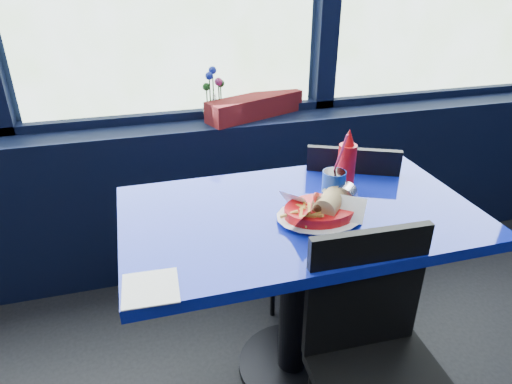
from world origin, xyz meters
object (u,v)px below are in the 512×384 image
object	(u,v)px
chair_near_front	(378,355)
ketchup_bottle	(346,165)
near_table	(298,255)
flower_vase	(215,104)
planter_box	(255,106)
food_basket	(322,209)
soda_cup	(333,188)
chair_near_back	(327,218)

from	to	relation	value
chair_near_front	ketchup_bottle	size ratio (longest dim) A/B	3.52
near_table	ketchup_bottle	world-z (taller)	ketchup_bottle
flower_vase	ketchup_bottle	distance (m)	0.85
chair_near_front	flower_vase	xyz separation A→B (m)	(-0.21, 1.31, 0.39)
chair_near_front	planter_box	world-z (taller)	planter_box
food_basket	soda_cup	distance (m)	0.11
chair_near_back	food_basket	distance (m)	0.54
flower_vase	chair_near_back	bearing A→B (deg)	-55.02
chair_near_back	food_basket	size ratio (longest dim) A/B	2.70
near_table	flower_vase	distance (m)	0.94
chair_near_back	ketchup_bottle	world-z (taller)	ketchup_bottle
near_table	flower_vase	xyz separation A→B (m)	(-0.12, 0.88, 0.31)
near_table	flower_vase	size ratio (longest dim) A/B	4.65
food_basket	soda_cup	world-z (taller)	soda_cup
chair_near_back	soda_cup	xyz separation A→B (m)	(-0.14, -0.33, 0.33)
near_table	chair_near_back	bearing A→B (deg)	51.37
near_table	food_basket	distance (m)	0.23
near_table	chair_near_front	xyz separation A→B (m)	(0.09, -0.43, -0.08)
near_table	soda_cup	size ratio (longest dim) A/B	4.44
food_basket	chair_near_front	bearing A→B (deg)	-105.16
near_table	ketchup_bottle	xyz separation A→B (m)	(0.21, 0.09, 0.29)
near_table	chair_near_back	xyz separation A→B (m)	(0.27, 0.33, -0.08)
chair_near_back	ketchup_bottle	bearing A→B (deg)	101.09
near_table	chair_near_front	distance (m)	0.45
ketchup_bottle	near_table	bearing A→B (deg)	-156.29
chair_near_back	flower_vase	bearing A→B (deg)	-30.17
planter_box	soda_cup	size ratio (longest dim) A/B	1.92
chair_near_front	planter_box	size ratio (longest dim) A/B	1.65
planter_box	soda_cup	bearing A→B (deg)	-109.20
near_table	soda_cup	distance (m)	0.28
near_table	chair_near_back	size ratio (longest dim) A/B	1.41
planter_box	food_basket	bearing A→B (deg)	-113.70
chair_near_front	flower_vase	size ratio (longest dim) A/B	3.30
soda_cup	chair_near_front	bearing A→B (deg)	-93.92
chair_near_front	flower_vase	world-z (taller)	flower_vase
chair_near_front	soda_cup	world-z (taller)	soda_cup
chair_near_front	ketchup_bottle	distance (m)	0.65
chair_near_front	flower_vase	distance (m)	1.39
chair_near_front	chair_near_back	bearing A→B (deg)	78.99
near_table	planter_box	xyz separation A→B (m)	(0.09, 0.88, 0.28)
flower_vase	ketchup_bottle	xyz separation A→B (m)	(0.32, -0.79, -0.02)
chair_near_back	flower_vase	size ratio (longest dim) A/B	3.30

